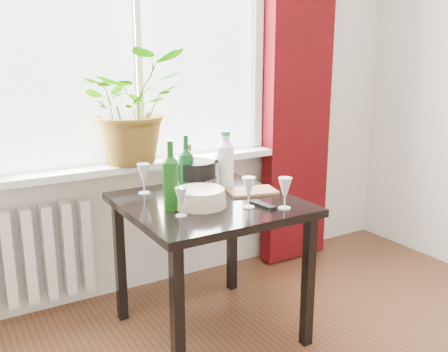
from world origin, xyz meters
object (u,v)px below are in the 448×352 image
plate_stack (200,198)px  cutting_board (252,191)px  cleaning_bottle (225,159)px  wineglass_back_left (144,178)px  potted_plant (133,106)px  tv_remote (263,205)px  bottle_amber (189,166)px  table (209,218)px  fondue_pot (195,177)px  wineglass_front_right (249,192)px  wineglass_far_right (285,193)px  wine_bottle_right (186,165)px  wineglass_front_left (181,202)px  wine_bottle_left (171,175)px  wineglass_back_center (210,173)px  radiator (18,258)px

plate_stack → cutting_board: 0.36m
cleaning_bottle → wineglass_back_left: cleaning_bottle is taller
potted_plant → wineglass_back_left: potted_plant is taller
potted_plant → cutting_board: (0.43, -0.59, -0.43)m
tv_remote → bottle_amber: bearing=101.9°
table → fondue_pot: bearing=86.2°
wineglass_front_right → wineglass_far_right: wineglass_far_right is taller
cleaning_bottle → wine_bottle_right: bearing=-174.5°
cleaning_bottle → wineglass_front_left: 0.55m
wine_bottle_left → tv_remote: 0.47m
table → wine_bottle_left: (-0.22, -0.03, 0.26)m
table → wineglass_back_center: 0.30m
wine_bottle_right → cutting_board: wine_bottle_right is taller
cutting_board → wineglass_front_right: bearing=-127.7°
cleaning_bottle → tv_remote: (-0.03, -0.40, -0.16)m
radiator → cleaning_bottle: 1.26m
wineglass_front_left → cutting_board: 0.53m
radiator → tv_remote: 1.38m
potted_plant → wine_bottle_right: potted_plant is taller
fondue_pot → tv_remote: 0.44m
radiator → wineglass_far_right: bearing=-40.5°
wine_bottle_left → wineglass_back_center: 0.43m
potted_plant → wineglass_front_right: (0.27, -0.80, -0.35)m
table → plate_stack: 0.17m
cleaning_bottle → wineglass_back_center: cleaning_bottle is taller
wineglass_back_left → tv_remote: size_ratio=1.11×
wineglass_back_left → cutting_board: 0.58m
wineglass_front_left → cutting_board: bearing=17.8°
wine_bottle_right → wineglass_front_left: (-0.18, -0.30, -0.09)m
wineglass_back_center → wineglass_back_left: size_ratio=1.04×
cleaning_bottle → fondue_pot: cleaning_bottle is taller
wineglass_far_right → cutting_board: wineglass_far_right is taller
wine_bottle_right → wineglass_front_left: size_ratio=2.34×
potted_plant → plate_stack: size_ratio=2.49×
radiator → wineglass_front_right: bearing=-41.1°
table → potted_plant: potted_plant is taller
table → wine_bottle_left: bearing=-172.3°
wineglass_front_right → wine_bottle_right: bearing=114.4°
wineglass_far_right → wine_bottle_right: bearing=123.5°
wineglass_front_right → cutting_board: 0.28m
cleaning_bottle → bottle_amber: bearing=156.8°
potted_plant → wineglass_front_right: size_ratio=4.20×
cutting_board → table: bearing=-177.8°
wineglass_back_center → cutting_board: (0.15, -0.20, -0.08)m
wine_bottle_right → potted_plant: bearing=103.7°
radiator → fondue_pot: 1.07m
potted_plant → wine_bottle_right: (0.11, -0.45, -0.27)m
cutting_board → radiator: bearing=151.0°
plate_stack → wineglass_back_left: bearing=113.4°
bottle_amber → wineglass_far_right: (0.23, -0.56, -0.05)m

